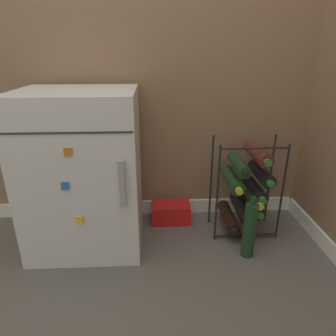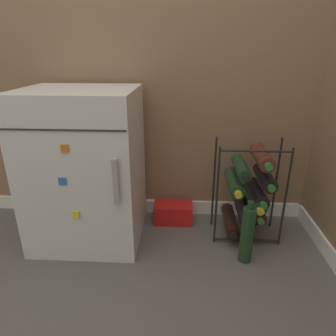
# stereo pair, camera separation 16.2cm
# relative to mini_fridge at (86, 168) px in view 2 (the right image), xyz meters

# --- Properties ---
(ground_plane) EXTENTS (14.00, 14.00, 0.00)m
(ground_plane) POSITION_rel_mini_fridge_xyz_m (0.33, -0.31, -0.42)
(ground_plane) COLOR #56544F
(wall_back) EXTENTS (6.93, 0.07, 2.50)m
(wall_back) POSITION_rel_mini_fridge_xyz_m (0.33, 0.31, 0.82)
(wall_back) COLOR #84664C
(wall_back) RESTS_ON ground_plane
(mini_fridge) EXTENTS (0.58, 0.52, 0.84)m
(mini_fridge) POSITION_rel_mini_fridge_xyz_m (0.00, 0.00, 0.00)
(mini_fridge) COLOR silver
(mini_fridge) RESTS_ON ground_plane
(wine_rack) EXTENTS (0.37, 0.32, 0.57)m
(wine_rack) POSITION_rel_mini_fridge_xyz_m (0.90, 0.05, -0.14)
(wine_rack) COLOR black
(wine_rack) RESTS_ON ground_plane
(soda_box) EXTENTS (0.24, 0.14, 0.12)m
(soda_box) POSITION_rel_mini_fridge_xyz_m (0.47, 0.17, -0.36)
(soda_box) COLOR red
(soda_box) RESTS_ON ground_plane
(loose_bottle_floor) EXTENTS (0.07, 0.07, 0.34)m
(loose_bottle_floor) POSITION_rel_mini_fridge_xyz_m (0.85, -0.19, -0.26)
(loose_bottle_floor) COLOR #19381E
(loose_bottle_floor) RESTS_ON ground_plane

